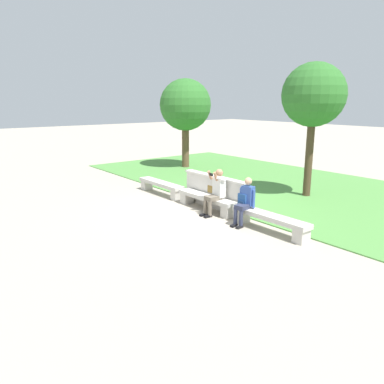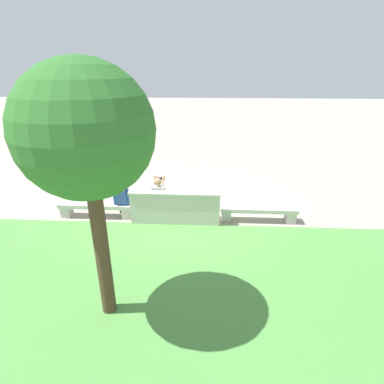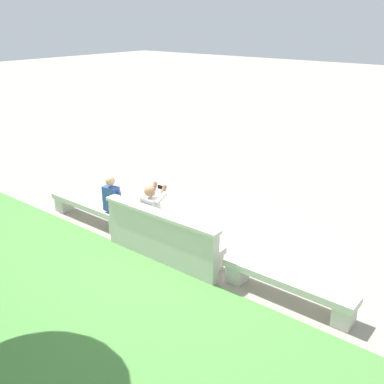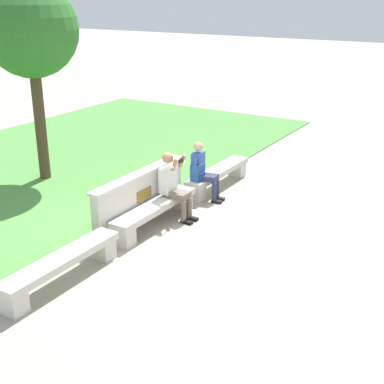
{
  "view_description": "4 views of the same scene",
  "coord_description": "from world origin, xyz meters",
  "views": [
    {
      "loc": [
        8.26,
        -7.06,
        3.23
      ],
      "look_at": [
        0.22,
        -0.72,
        0.71
      ],
      "focal_mm": 35.0,
      "sensor_mm": 36.0,
      "label": 1
    },
    {
      "loc": [
        -0.93,
        8.09,
        4.26
      ],
      "look_at": [
        -0.46,
        -0.37,
        0.74
      ],
      "focal_mm": 28.0,
      "sensor_mm": 36.0,
      "label": 2
    },
    {
      "loc": [
        -5.12,
        5.77,
        4.32
      ],
      "look_at": [
        0.12,
        -0.77,
        1.04
      ],
      "focal_mm": 42.0,
      "sensor_mm": 36.0,
      "label": 3
    },
    {
      "loc": [
        -7.54,
        -5.42,
        4.22
      ],
      "look_at": [
        0.03,
        -0.8,
        0.84
      ],
      "focal_mm": 50.0,
      "sensor_mm": 36.0,
      "label": 4
    }
  ],
  "objects": [
    {
      "name": "backrest_wall_with_plaque",
      "position": [
        0.0,
        0.34,
        0.52
      ],
      "size": [
        2.63,
        0.24,
        1.01
      ],
      "color": "beige",
      "rests_on": "ground"
    },
    {
      "name": "bench_main",
      "position": [
        -2.46,
        0.0,
        0.31
      ],
      "size": [
        2.26,
        0.4,
        0.45
      ],
      "color": "beige",
      "rests_on": "ground"
    },
    {
      "name": "ground_plane",
      "position": [
        0.0,
        0.0,
        0.0
      ],
      "size": [
        80.0,
        80.0,
        0.0
      ],
      "primitive_type": "plane",
      "color": "#A89E8C"
    },
    {
      "name": "grass_strip",
      "position": [
        0.0,
        4.38,
        0.01
      ],
      "size": [
        19.18,
        8.0,
        0.03
      ],
      "primitive_type": "cube",
      "color": "#518E42",
      "rests_on": "ground"
    },
    {
      "name": "tree_behind_wall",
      "position": [
        0.87,
        3.8,
        3.36
      ],
      "size": [
        2.07,
        2.07,
        4.44
      ],
      "color": "#4C3826",
      "rests_on": "ground"
    },
    {
      "name": "bench_near",
      "position": [
        0.0,
        0.0,
        0.31
      ],
      "size": [
        2.26,
        0.4,
        0.45
      ],
      "color": "beige",
      "rests_on": "ground"
    },
    {
      "name": "person_distant",
      "position": [
        1.66,
        -0.07,
        0.67
      ],
      "size": [
        0.48,
        0.71,
        1.26
      ],
      "color": "black",
      "rests_on": "ground"
    },
    {
      "name": "bench_mid",
      "position": [
        2.46,
        0.0,
        0.31
      ],
      "size": [
        2.26,
        0.4,
        0.45
      ],
      "color": "beige",
      "rests_on": "ground"
    },
    {
      "name": "backpack",
      "position": [
        1.55,
        -0.01,
        0.63
      ],
      "size": [
        0.28,
        0.24,
        0.43
      ],
      "color": "#234C8C",
      "rests_on": "bench_mid"
    },
    {
      "name": "tree_left_background",
      "position": [
        -6.26,
        3.98,
        2.98
      ],
      "size": [
        2.44,
        2.44,
        4.23
      ],
      "color": "brown",
      "rests_on": "ground"
    },
    {
      "name": "person_photographer",
      "position": [
        0.51,
        -0.08,
        0.74
      ],
      "size": [
        0.48,
        0.73,
        1.32
      ],
      "color": "black",
      "rests_on": "ground"
    }
  ]
}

